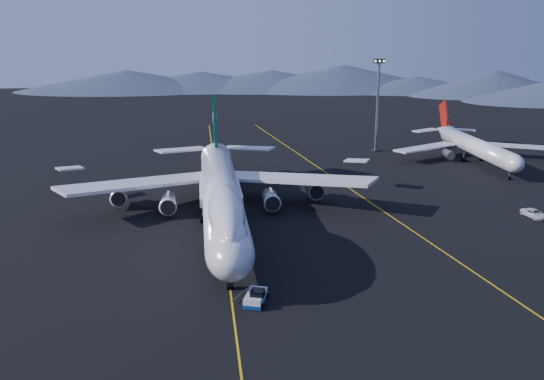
{
  "coord_description": "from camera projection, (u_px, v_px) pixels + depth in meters",
  "views": [
    {
      "loc": [
        -3.39,
        -101.18,
        34.25
      ],
      "look_at": [
        8.96,
        0.85,
        6.0
      ],
      "focal_mm": 40.0,
      "sensor_mm": 36.0,
      "label": 1
    }
  ],
  "objects": [
    {
      "name": "floodlight_mast",
      "position": [
        377.0,
        105.0,
        165.34
      ],
      "size": [
        3.12,
        2.34,
        25.23
      ],
      "rotation": [
        0.0,
        0.0,
        0.1
      ],
      "color": "black",
      "rests_on": "ground"
    },
    {
      "name": "taxiway_line_side",
      "position": [
        372.0,
        204.0,
        119.37
      ],
      "size": [
        28.08,
        198.09,
        0.01
      ],
      "primitive_type": "cube",
      "rotation": [
        0.0,
        0.0,
        0.14
      ],
      "color": "#DFB30D",
      "rests_on": "ground"
    },
    {
      "name": "second_jet",
      "position": [
        474.0,
        146.0,
        154.81
      ],
      "size": [
        41.96,
        47.41,
        13.49
      ],
      "rotation": [
        0.0,
        0.0,
        0.37
      ],
      "color": "silver",
      "rests_on": "ground"
    },
    {
      "name": "taxiway_line_main",
      "position": [
        222.0,
        226.0,
        106.32
      ],
      "size": [
        0.25,
        220.0,
        0.01
      ],
      "primitive_type": "cube",
      "color": "#DFB30D",
      "rests_on": "ground"
    },
    {
      "name": "pushback_tug",
      "position": [
        256.0,
        298.0,
        76.8
      ],
      "size": [
        3.74,
        5.17,
        2.03
      ],
      "rotation": [
        0.0,
        0.0,
        -0.32
      ],
      "color": "silver",
      "rests_on": "ground"
    },
    {
      "name": "service_van",
      "position": [
        534.0,
        214.0,
        110.73
      ],
      "size": [
        3.36,
        5.71,
        1.49
      ],
      "primitive_type": "imported",
      "rotation": [
        0.0,
        0.0,
        0.17
      ],
      "color": "silver",
      "rests_on": "ground"
    },
    {
      "name": "boeing_747",
      "position": [
        221.0,
        194.0,
        104.82
      ],
      "size": [
        59.62,
        72.43,
        19.37
      ],
      "color": "silver",
      "rests_on": "ground"
    },
    {
      "name": "ground",
      "position": [
        222.0,
        226.0,
        106.32
      ],
      "size": [
        500.0,
        500.0,
        0.0
      ],
      "primitive_type": "plane",
      "color": "black",
      "rests_on": "ground"
    }
  ]
}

